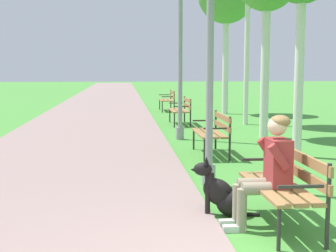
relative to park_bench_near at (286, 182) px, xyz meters
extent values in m
cube|color=gray|center=(-2.77, 22.64, -0.49)|extent=(4.08, 60.00, 0.04)
cube|color=olive|center=(-0.27, 0.00, -0.06)|extent=(0.14, 1.50, 0.04)
cube|color=olive|center=(-0.10, 0.00, -0.06)|extent=(0.14, 1.50, 0.04)
cube|color=olive|center=(0.08, 0.00, -0.06)|extent=(0.14, 1.50, 0.04)
cube|color=olive|center=(0.18, 0.00, 0.08)|extent=(0.04, 1.50, 0.11)
cube|color=olive|center=(0.18, 0.00, 0.26)|extent=(0.04, 1.50, 0.11)
cylinder|color=#2D2B28|center=(-0.30, 0.69, -0.29)|extent=(0.04, 0.04, 0.45)
cylinder|color=#2D2B28|center=(0.18, 0.69, -0.09)|extent=(0.04, 0.04, 0.85)
cube|color=#2D2B28|center=(-0.10, 0.69, 0.12)|extent=(0.45, 0.04, 0.03)
cylinder|color=#2D2B28|center=(-0.30, -0.69, -0.29)|extent=(0.04, 0.04, 0.45)
cylinder|color=#2D2B28|center=(0.18, -0.69, -0.09)|extent=(0.04, 0.04, 0.85)
cube|color=#2D2B28|center=(-0.10, -0.69, 0.12)|extent=(0.45, 0.04, 0.03)
cube|color=olive|center=(-0.23, 4.46, -0.06)|extent=(0.14, 1.50, 0.04)
cube|color=olive|center=(-0.06, 4.46, -0.06)|extent=(0.14, 1.50, 0.04)
cube|color=olive|center=(0.12, 4.46, -0.06)|extent=(0.14, 1.50, 0.04)
cube|color=olive|center=(0.22, 4.46, 0.08)|extent=(0.04, 1.50, 0.11)
cube|color=olive|center=(0.22, 4.46, 0.26)|extent=(0.04, 1.50, 0.11)
cylinder|color=#2D2B28|center=(-0.26, 5.15, -0.29)|extent=(0.04, 0.04, 0.45)
cylinder|color=#2D2B28|center=(0.22, 5.15, -0.09)|extent=(0.04, 0.04, 0.85)
cube|color=#2D2B28|center=(-0.06, 5.15, 0.12)|extent=(0.45, 0.04, 0.03)
cylinder|color=#2D2B28|center=(-0.26, 3.77, -0.29)|extent=(0.04, 0.04, 0.45)
cylinder|color=#2D2B28|center=(0.22, 3.77, -0.09)|extent=(0.04, 0.04, 0.85)
cube|color=#2D2B28|center=(-0.06, 3.77, 0.12)|extent=(0.45, 0.04, 0.03)
cube|color=olive|center=(-0.23, 9.72, -0.06)|extent=(0.14, 1.50, 0.04)
cube|color=olive|center=(-0.05, 9.72, -0.06)|extent=(0.14, 1.50, 0.04)
cube|color=olive|center=(0.12, 9.72, -0.06)|extent=(0.14, 1.50, 0.04)
cube|color=olive|center=(0.23, 9.72, 0.08)|extent=(0.04, 1.50, 0.11)
cube|color=olive|center=(0.23, 9.72, 0.26)|extent=(0.04, 1.50, 0.11)
cylinder|color=#2D2B28|center=(-0.25, 10.41, -0.29)|extent=(0.04, 0.04, 0.45)
cylinder|color=#2D2B28|center=(0.23, 10.41, -0.09)|extent=(0.04, 0.04, 0.85)
cube|color=#2D2B28|center=(-0.05, 10.41, 0.12)|extent=(0.45, 0.04, 0.03)
cylinder|color=#2D2B28|center=(-0.25, 9.03, -0.29)|extent=(0.04, 0.04, 0.45)
cylinder|color=#2D2B28|center=(0.23, 9.03, -0.09)|extent=(0.04, 0.04, 0.85)
cube|color=#2D2B28|center=(-0.05, 9.03, 0.12)|extent=(0.45, 0.04, 0.03)
cube|color=olive|center=(-0.18, 14.62, -0.06)|extent=(0.14, 1.50, 0.04)
cube|color=olive|center=(-0.01, 14.62, -0.06)|extent=(0.14, 1.50, 0.04)
cube|color=olive|center=(0.17, 14.62, -0.06)|extent=(0.14, 1.50, 0.04)
cube|color=olive|center=(0.27, 14.62, 0.08)|extent=(0.04, 1.50, 0.11)
cube|color=olive|center=(0.27, 14.62, 0.26)|extent=(0.04, 1.50, 0.11)
cylinder|color=#2D2B28|center=(-0.21, 15.31, -0.29)|extent=(0.04, 0.04, 0.45)
cylinder|color=#2D2B28|center=(0.27, 15.31, -0.09)|extent=(0.04, 0.04, 0.85)
cube|color=#2D2B28|center=(-0.01, 15.31, 0.12)|extent=(0.45, 0.04, 0.03)
cylinder|color=#2D2B28|center=(-0.21, 13.93, -0.29)|extent=(0.04, 0.04, 0.45)
cylinder|color=#2D2B28|center=(0.27, 13.93, -0.09)|extent=(0.04, 0.04, 0.85)
cube|color=#2D2B28|center=(-0.01, 13.93, 0.12)|extent=(0.45, 0.04, 0.03)
cylinder|color=gray|center=(-0.31, 0.09, -0.04)|extent=(0.42, 0.14, 0.14)
cylinder|color=gray|center=(-0.52, 0.09, -0.28)|extent=(0.11, 0.11, 0.47)
cube|color=silver|center=(-0.60, 0.09, -0.48)|extent=(0.24, 0.09, 0.07)
cylinder|color=gray|center=(-0.31, -0.11, -0.04)|extent=(0.42, 0.14, 0.14)
cylinder|color=gray|center=(-0.52, -0.11, -0.28)|extent=(0.11, 0.11, 0.47)
cube|color=silver|center=(-0.60, -0.11, -0.48)|extent=(0.24, 0.09, 0.07)
cube|color=maroon|center=(-0.10, -0.01, 0.22)|extent=(0.22, 0.36, 0.52)
cylinder|color=maroon|center=(-0.16, 0.19, 0.32)|extent=(0.25, 0.09, 0.30)
cylinder|color=maroon|center=(-0.16, -0.21, 0.32)|extent=(0.25, 0.09, 0.30)
sphere|color=beige|center=(-0.12, -0.01, 0.62)|extent=(0.21, 0.21, 0.21)
ellipsoid|color=olive|center=(-0.09, -0.01, 0.67)|extent=(0.22, 0.23, 0.14)
ellipsoid|color=black|center=(-0.50, 0.45, -0.35)|extent=(0.41, 0.34, 0.32)
ellipsoid|color=black|center=(-0.65, 0.47, -0.23)|extent=(0.53, 0.31, 0.48)
ellipsoid|color=black|center=(-0.60, 0.46, -0.19)|extent=(0.38, 0.25, 0.27)
cylinder|color=black|center=(-0.77, 0.56, -0.32)|extent=(0.06, 0.06, 0.38)
cylinder|color=black|center=(-0.79, 0.44, -0.32)|extent=(0.06, 0.06, 0.38)
cylinder|color=black|center=(-0.76, 0.50, -0.08)|extent=(0.14, 0.19, 0.19)
ellipsoid|color=black|center=(-0.84, 0.51, 0.05)|extent=(0.24, 0.18, 0.16)
cone|color=black|center=(-0.94, 0.53, 0.04)|extent=(0.12, 0.11, 0.09)
cone|color=black|center=(-0.79, 0.55, 0.15)|extent=(0.06, 0.06, 0.09)
cone|color=black|center=(-0.81, 0.46, 0.15)|extent=(0.06, 0.06, 0.09)
cylinder|color=black|center=(-0.31, 0.41, -0.49)|extent=(0.28, 0.10, 0.04)
cylinder|color=gray|center=(-0.50, 1.96, -0.36)|extent=(0.20, 0.20, 0.30)
cylinder|color=gray|center=(-0.50, 1.96, 1.38)|extent=(0.11, 0.11, 3.78)
cylinder|color=gray|center=(-0.37, 6.65, -0.36)|extent=(0.20, 0.20, 0.30)
cylinder|color=gray|center=(-0.37, 6.65, 1.66)|extent=(0.11, 0.11, 4.34)
cylinder|color=silver|center=(1.66, 4.12, 1.23)|extent=(0.18, 0.18, 3.48)
cylinder|color=silver|center=(1.79, 6.82, 1.30)|extent=(0.22, 0.22, 3.63)
cylinder|color=silver|center=(2.05, 9.62, 1.82)|extent=(0.15, 0.15, 4.66)
cylinder|color=silver|center=(2.16, 13.19, 1.43)|extent=(0.23, 0.23, 3.89)
camera|label=1|loc=(-1.78, -5.01, 1.24)|focal=51.32mm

